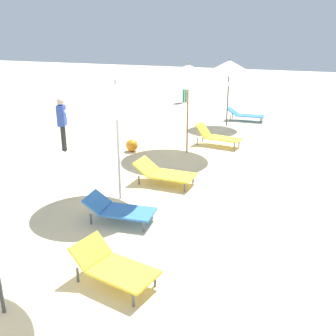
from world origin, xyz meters
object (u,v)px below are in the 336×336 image
object	(u,v)px
umbrella_fourth	(188,74)
person_walking_near	(185,82)
umbrella_third	(116,96)
lounger_farthest_shoreside	(245,114)
person_walking_mid	(62,119)
lounger_second_shoreside	(113,266)
lounger_third_shoreside	(164,173)
beach_ball	(132,145)
umbrella_farthest	(229,67)
lounger_fourth_shoreside	(217,136)
lounger_third_inland	(119,209)

from	to	relation	value
umbrella_fourth	person_walking_near	size ratio (longest dim) A/B	1.58
umbrella_third	lounger_farthest_shoreside	xyz separation A→B (m)	(0.83, 8.99, -2.00)
umbrella_fourth	person_walking_mid	world-z (taller)	umbrella_fourth
lounger_second_shoreside	lounger_third_shoreside	size ratio (longest dim) A/B	0.92
person_walking_near	lounger_farthest_shoreside	bearing A→B (deg)	-106.56
lounger_second_shoreside	beach_ball	bearing A→B (deg)	125.01
umbrella_farthest	person_walking_near	world-z (taller)	umbrella_farthest
umbrella_farthest	lounger_farthest_shoreside	size ratio (longest dim) A/B	1.65
lounger_fourth_shoreside	lounger_second_shoreside	bearing A→B (deg)	-79.38
umbrella_farthest	beach_ball	bearing A→B (deg)	-111.86
lounger_second_shoreside	umbrella_farthest	bearing A→B (deg)	105.33
lounger_third_inland	umbrella_fourth	world-z (taller)	umbrella_fourth
lounger_fourth_shoreside	lounger_farthest_shoreside	world-z (taller)	lounger_fourth_shoreside
lounger_third_inland	umbrella_farthest	size ratio (longest dim) A/B	0.55
lounger_second_shoreside	umbrella_farthest	size ratio (longest dim) A/B	0.52
umbrella_third	umbrella_farthest	bearing A→B (deg)	87.36
umbrella_fourth	person_walking_mid	distance (m)	4.02
umbrella_farthest	lounger_second_shoreside	bearing A→B (deg)	-84.18
person_walking_near	beach_ball	xyz separation A→B (m)	(1.63, -9.00, -0.85)
person_walking_near	lounger_second_shoreside	bearing A→B (deg)	-139.50
lounger_third_shoreside	lounger_fourth_shoreside	size ratio (longest dim) A/B	0.97
lounger_third_shoreside	person_walking_mid	xyz separation A→B (m)	(-3.91, 1.29, 0.72)
lounger_third_shoreside	lounger_farthest_shoreside	size ratio (longest dim) A/B	0.93
lounger_second_shoreside	lounger_farthest_shoreside	xyz separation A→B (m)	(-0.61, 11.74, -0.02)
lounger_third_shoreside	beach_ball	bearing A→B (deg)	132.96
umbrella_third	lounger_second_shoreside	bearing A→B (deg)	-62.34
lounger_second_shoreside	lounger_third_inland	world-z (taller)	lounger_second_shoreside
lounger_second_shoreside	person_walking_near	size ratio (longest dim) A/B	0.78
umbrella_farthest	lounger_third_inland	bearing A→B (deg)	-88.88
lounger_third_inland	person_walking_mid	size ratio (longest dim) A/B	0.85
lounger_third_inland	umbrella_fourth	distance (m)	5.27
umbrella_fourth	person_walking_mid	bearing A→B (deg)	-158.88
lounger_farthest_shoreside	person_walking_near	xyz separation A→B (m)	(-3.91, 3.32, 0.77)
lounger_second_shoreside	lounger_fourth_shoreside	world-z (taller)	lounger_fourth_shoreside
beach_ball	umbrella_fourth	bearing A→B (deg)	18.60
lounger_second_shoreside	lounger_fourth_shoreside	xyz separation A→B (m)	(-0.64, 7.67, 0.03)
lounger_fourth_shoreside	umbrella_farthest	distance (m)	3.50
umbrella_third	beach_ball	distance (m)	4.17
lounger_farthest_shoreside	umbrella_third	bearing A→B (deg)	-98.24
lounger_third_shoreside	lounger_third_inland	size ratio (longest dim) A/B	1.03
lounger_third_inland	beach_ball	bearing A→B (deg)	107.65
umbrella_fourth	lounger_third_inland	bearing A→B (deg)	-85.58
lounger_third_shoreside	beach_ball	xyz separation A→B (m)	(-1.99, 2.11, -0.09)
lounger_farthest_shoreside	beach_ball	bearing A→B (deg)	-114.82
person_walking_near	beach_ball	bearing A→B (deg)	-145.95
umbrella_third	beach_ball	size ratio (longest dim) A/B	6.83
lounger_third_inland	person_walking_near	bearing A→B (deg)	98.02
lounger_second_shoreside	lounger_third_shoreside	xyz separation A→B (m)	(-0.89, 3.94, -0.01)
lounger_third_shoreside	person_walking_near	xyz separation A→B (m)	(-3.62, 11.12, 0.75)
lounger_third_shoreside	lounger_farthest_shoreside	distance (m)	7.80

